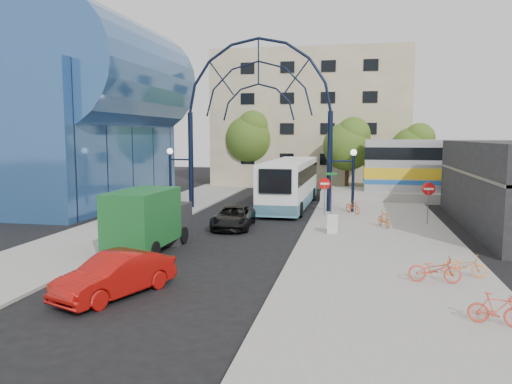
% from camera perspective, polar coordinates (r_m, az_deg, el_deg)
% --- Properties ---
extents(ground, '(120.00, 120.00, 0.00)m').
position_cam_1_polar(ground, '(22.33, -6.63, -7.45)').
color(ground, black).
rests_on(ground, ground).
extents(sidewalk_east, '(8.00, 56.00, 0.12)m').
position_cam_1_polar(sidewalk_east, '(25.22, 14.00, -5.84)').
color(sidewalk_east, gray).
rests_on(sidewalk_east, ground).
extents(plaza_west, '(5.00, 50.00, 0.12)m').
position_cam_1_polar(plaza_west, '(30.18, -14.94, -3.84)').
color(plaza_west, gray).
rests_on(plaza_west, ground).
extents(gateway_arch, '(13.64, 0.44, 12.10)m').
position_cam_1_polar(gateway_arch, '(35.40, 0.28, 11.68)').
color(gateway_arch, black).
rests_on(gateway_arch, ground).
extents(stop_sign, '(0.80, 0.07, 2.50)m').
position_cam_1_polar(stop_sign, '(32.84, 7.85, 0.55)').
color(stop_sign, slate).
rests_on(stop_sign, sidewalk_east).
extents(do_not_enter_sign, '(0.76, 0.07, 2.48)m').
position_cam_1_polar(do_not_enter_sign, '(31.10, 19.11, -0.11)').
color(do_not_enter_sign, slate).
rests_on(do_not_enter_sign, sidewalk_east).
extents(street_name_sign, '(0.70, 0.70, 2.80)m').
position_cam_1_polar(street_name_sign, '(33.41, 8.60, 0.88)').
color(street_name_sign, slate).
rests_on(street_name_sign, sidewalk_east).
extents(sandwich_board, '(0.55, 0.61, 0.99)m').
position_cam_1_polar(sandwich_board, '(27.02, 8.75, -3.43)').
color(sandwich_board, white).
rests_on(sandwich_board, sidewalk_east).
extents(transit_hall, '(16.50, 18.00, 14.50)m').
position_cam_1_polar(transit_hall, '(41.88, -20.67, 7.92)').
color(transit_hall, '#2E558D').
rests_on(transit_hall, ground).
extents(apartment_block, '(20.00, 12.10, 14.00)m').
position_cam_1_polar(apartment_block, '(55.81, 6.46, 8.16)').
color(apartment_block, tan).
rests_on(apartment_block, ground).
extents(tree_north_a, '(4.48, 4.48, 7.00)m').
position_cam_1_polar(tree_north_a, '(46.55, 10.57, 5.47)').
color(tree_north_a, '#382314').
rests_on(tree_north_a, ground).
extents(tree_north_b, '(5.12, 5.12, 8.00)m').
position_cam_1_polar(tree_north_b, '(51.64, -0.59, 6.41)').
color(tree_north_b, '#382314').
rests_on(tree_north_b, ground).
extents(tree_north_c, '(4.16, 4.16, 6.50)m').
position_cam_1_polar(tree_north_c, '(48.86, 17.67, 4.93)').
color(tree_north_c, '#382314').
rests_on(tree_north_c, ground).
extents(city_bus, '(3.18, 12.83, 3.51)m').
position_cam_1_polar(city_bus, '(37.35, 3.89, 1.07)').
color(city_bus, white).
rests_on(city_bus, ground).
extents(green_truck, '(2.38, 5.83, 2.91)m').
position_cam_1_polar(green_truck, '(23.82, -12.04, -3.10)').
color(green_truck, black).
rests_on(green_truck, ground).
extents(black_suv, '(2.47, 4.77, 1.28)m').
position_cam_1_polar(black_suv, '(28.98, -2.60, -2.88)').
color(black_suv, black).
rests_on(black_suv, ground).
extents(red_sedan, '(3.04, 4.63, 1.44)m').
position_cam_1_polar(red_sedan, '(17.55, -15.78, -9.12)').
color(red_sedan, '#A30E0A').
rests_on(red_sedan, ground).
extents(bike_near_a, '(1.42, 1.79, 0.91)m').
position_cam_1_polar(bike_near_a, '(34.25, 11.04, -1.65)').
color(bike_near_a, orange).
rests_on(bike_near_a, sidewalk_east).
extents(bike_near_b, '(0.99, 1.60, 0.93)m').
position_cam_1_polar(bike_near_b, '(29.55, 14.41, -3.01)').
color(bike_near_b, '#CB6528').
rests_on(bike_near_b, sidewalk_east).
extents(bike_far_a, '(1.64, 0.91, 0.81)m').
position_cam_1_polar(bike_far_a, '(20.40, 22.70, -7.75)').
color(bike_far_a, orange).
rests_on(bike_far_a, sidewalk_east).
extents(bike_far_b, '(1.57, 0.80, 0.91)m').
position_cam_1_polar(bike_far_b, '(15.69, 25.81, -11.99)').
color(bike_far_b, '#D9402B').
rests_on(bike_far_b, sidewalk_east).
extents(bike_far_c, '(1.83, 0.67, 0.96)m').
position_cam_1_polar(bike_far_c, '(19.15, 19.77, -8.32)').
color(bike_far_c, '#D9412B').
rests_on(bike_far_c, sidewalk_east).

